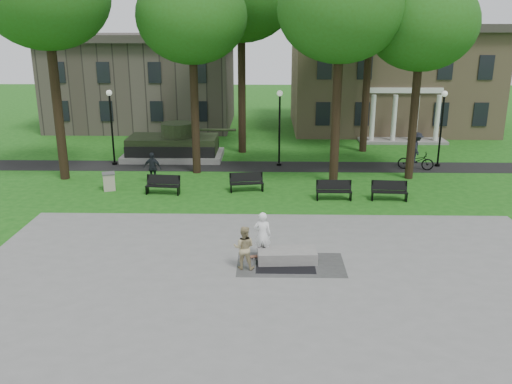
% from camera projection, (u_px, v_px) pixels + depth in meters
% --- Properties ---
extents(ground, '(120.00, 120.00, 0.00)m').
position_uv_depth(ground, '(273.00, 239.00, 22.65)').
color(ground, '#184E12').
rests_on(ground, ground).
extents(plaza, '(22.00, 16.00, 0.02)m').
position_uv_depth(plaza, '(274.00, 296.00, 17.88)').
color(plaza, gray).
rests_on(plaza, ground).
extents(footpath, '(44.00, 2.60, 0.01)m').
position_uv_depth(footpath, '(271.00, 167.00, 34.10)').
color(footpath, black).
rests_on(footpath, ground).
extents(building_right, '(17.00, 12.00, 8.60)m').
position_uv_depth(building_right, '(388.00, 76.00, 45.97)').
color(building_right, '#9E8460').
rests_on(building_right, ground).
extents(building_left, '(15.00, 10.00, 7.20)m').
position_uv_depth(building_left, '(144.00, 84.00, 47.10)').
color(building_left, '#4C443D').
rests_on(building_left, ground).
extents(tree_1, '(6.20, 6.20, 11.63)m').
position_uv_depth(tree_1, '(192.00, 17.00, 30.10)').
color(tree_1, black).
rests_on(tree_1, ground).
extents(tree_2, '(6.60, 6.60, 12.16)m').
position_uv_depth(tree_2, '(341.00, 9.00, 27.92)').
color(tree_2, black).
rests_on(tree_2, ground).
extents(tree_3, '(6.00, 6.00, 11.19)m').
position_uv_depth(tree_3, '(422.00, 24.00, 29.00)').
color(tree_3, black).
rests_on(tree_3, ground).
extents(tree_5, '(6.40, 6.40, 12.44)m').
position_uv_depth(tree_5, '(371.00, 7.00, 35.39)').
color(tree_5, black).
rests_on(tree_5, ground).
extents(lamp_left, '(0.36, 0.36, 4.73)m').
position_uv_depth(lamp_left, '(111.00, 121.00, 33.76)').
color(lamp_left, black).
rests_on(lamp_left, ground).
extents(lamp_mid, '(0.36, 0.36, 4.73)m').
position_uv_depth(lamp_mid, '(280.00, 122.00, 33.55)').
color(lamp_mid, black).
rests_on(lamp_mid, ground).
extents(lamp_right, '(0.36, 0.36, 4.73)m').
position_uv_depth(lamp_right, '(442.00, 122.00, 33.35)').
color(lamp_right, black).
rests_on(lamp_right, ground).
extents(tank_monument, '(7.45, 3.40, 2.40)m').
position_uv_depth(tank_monument, '(174.00, 146.00, 35.89)').
color(tank_monument, gray).
rests_on(tank_monument, ground).
extents(puddle, '(2.20, 1.20, 0.00)m').
position_uv_depth(puddle, '(285.00, 267.00, 20.00)').
color(puddle, black).
rests_on(puddle, plaza).
extents(concrete_block, '(2.26, 1.14, 0.45)m').
position_uv_depth(concrete_block, '(287.00, 256.00, 20.43)').
color(concrete_block, gray).
rests_on(concrete_block, plaza).
extents(skateboard, '(0.80, 0.42, 0.07)m').
position_uv_depth(skateboard, '(260.00, 256.00, 20.82)').
color(skateboard, brown).
rests_on(skateboard, plaza).
extents(skateboarder, '(0.69, 0.47, 1.83)m').
position_uv_depth(skateboarder, '(262.00, 235.00, 20.57)').
color(skateboarder, white).
rests_on(skateboarder, plaza).
extents(friend_watching, '(0.86, 0.71, 1.63)m').
position_uv_depth(friend_watching, '(244.00, 248.00, 19.67)').
color(friend_watching, tan).
rests_on(friend_watching, plaza).
extents(pedestrian_walker, '(1.11, 0.62, 1.78)m').
position_uv_depth(pedestrian_walker, '(152.00, 168.00, 30.29)').
color(pedestrian_walker, black).
rests_on(pedestrian_walker, ground).
extents(cyclist, '(2.24, 1.32, 2.32)m').
position_uv_depth(cyclist, '(416.00, 155.00, 33.15)').
color(cyclist, black).
rests_on(cyclist, ground).
extents(park_bench_0, '(1.83, 0.69, 1.00)m').
position_uv_depth(park_bench_0, '(163.00, 184.00, 28.52)').
color(park_bench_0, black).
rests_on(park_bench_0, ground).
extents(park_bench_1, '(1.85, 0.83, 1.00)m').
position_uv_depth(park_bench_1, '(247.00, 182.00, 28.99)').
color(park_bench_1, black).
rests_on(park_bench_1, ground).
extents(park_bench_2, '(1.80, 0.53, 1.00)m').
position_uv_depth(park_bench_2, '(334.00, 190.00, 27.59)').
color(park_bench_2, black).
rests_on(park_bench_2, ground).
extents(park_bench_3, '(1.83, 0.64, 1.00)m').
position_uv_depth(park_bench_3, '(389.00, 190.00, 27.50)').
color(park_bench_3, black).
rests_on(park_bench_3, ground).
extents(trash_bin, '(0.84, 0.84, 0.96)m').
position_uv_depth(trash_bin, '(109.00, 181.00, 29.18)').
color(trash_bin, '#B7AA97').
rests_on(trash_bin, ground).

